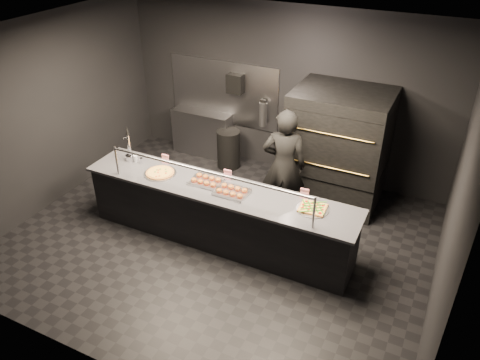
{
  "coord_description": "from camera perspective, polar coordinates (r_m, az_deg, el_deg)",
  "views": [
    {
      "loc": [
        2.73,
        -4.88,
        4.41
      ],
      "look_at": [
        0.26,
        0.2,
        1.01
      ],
      "focal_mm": 35.0,
      "sensor_mm": 36.0,
      "label": 1
    }
  ],
  "objects": [
    {
      "name": "tent_cards",
      "position": [
        6.75,
        -1.27,
        0.63
      ],
      "size": [
        2.36,
        0.04,
        0.15
      ],
      "color": "white",
      "rests_on": "service_counter"
    },
    {
      "name": "room",
      "position": [
        6.36,
        -2.87,
        3.73
      ],
      "size": [
        6.04,
        6.0,
        3.0
      ],
      "color": "black",
      "rests_on": "ground"
    },
    {
      "name": "beer_tap",
      "position": [
        7.41,
        -13.3,
        3.51
      ],
      "size": [
        0.15,
        0.22,
        0.58
      ],
      "color": "silver",
      "rests_on": "service_counter"
    },
    {
      "name": "slider_tray_b",
      "position": [
        6.45,
        -1.0,
        -1.39
      ],
      "size": [
        0.49,
        0.39,
        0.07
      ],
      "color": "silver",
      "rests_on": "service_counter"
    },
    {
      "name": "square_pizza",
      "position": [
        6.2,
        8.86,
        -3.42
      ],
      "size": [
        0.43,
        0.43,
        0.05
      ],
      "color": "silver",
      "rests_on": "service_counter"
    },
    {
      "name": "condiment_jar",
      "position": [
        7.38,
        -12.41,
        2.5
      ],
      "size": [
        0.17,
        0.07,
        0.11
      ],
      "color": "silver",
      "rests_on": "service_counter"
    },
    {
      "name": "worker",
      "position": [
        7.16,
        5.36,
        1.73
      ],
      "size": [
        0.77,
        0.61,
        1.84
      ],
      "primitive_type": "imported",
      "rotation": [
        0.0,
        0.0,
        3.41
      ],
      "color": "black",
      "rests_on": "ground"
    },
    {
      "name": "prep_shelf",
      "position": [
        9.29,
        -4.59,
        5.73
      ],
      "size": [
        1.2,
        0.35,
        0.9
      ],
      "primitive_type": "cube",
      "color": "#99999E",
      "rests_on": "ground"
    },
    {
      "name": "slider_tray_a",
      "position": [
        6.71,
        -4.16,
        -0.08
      ],
      "size": [
        0.51,
        0.41,
        0.07
      ],
      "color": "silver",
      "rests_on": "service_counter"
    },
    {
      "name": "trash_bin",
      "position": [
        8.84,
        -1.39,
        3.81
      ],
      "size": [
        0.44,
        0.44,
        0.73
      ],
      "primitive_type": "cylinder",
      "color": "black",
      "rests_on": "ground"
    },
    {
      "name": "towel_dispenser",
      "position": [
        8.62,
        -0.54,
        11.68
      ],
      "size": [
        0.3,
        0.2,
        0.35
      ],
      "primitive_type": "cube",
      "color": "black",
      "rests_on": "room"
    },
    {
      "name": "service_counter",
      "position": [
        6.85,
        -2.67,
        -4.18
      ],
      "size": [
        4.1,
        0.78,
        1.37
      ],
      "color": "black",
      "rests_on": "ground"
    },
    {
      "name": "pizza_oven",
      "position": [
        7.76,
        11.88,
        4.0
      ],
      "size": [
        1.5,
        1.23,
        1.91
      ],
      "color": "black",
      "rests_on": "ground"
    },
    {
      "name": "fire_extinguisher",
      "position": [
        8.59,
        2.83,
        8.06
      ],
      "size": [
        0.14,
        0.14,
        0.51
      ],
      "color": "#B2B2B7",
      "rests_on": "room"
    },
    {
      "name": "round_pizza",
      "position": [
        7.01,
        -9.72,
        0.87
      ],
      "size": [
        0.48,
        0.48,
        0.03
      ],
      "color": "silver",
      "rests_on": "service_counter"
    }
  ]
}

